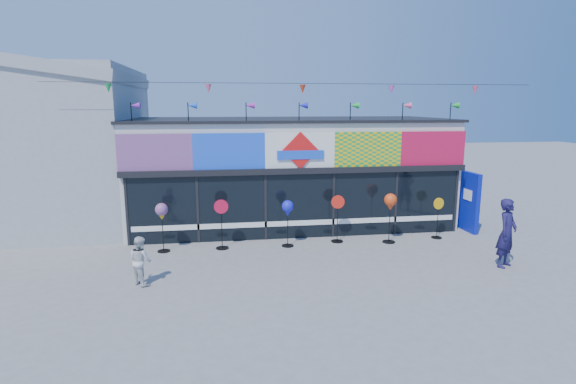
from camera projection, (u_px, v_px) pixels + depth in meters
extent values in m
plane|color=slate|center=(320.00, 273.00, 12.55)|extent=(80.00, 80.00, 0.00)
cube|color=silver|center=(289.00, 171.00, 18.00)|extent=(12.00, 5.00, 4.00)
cube|color=black|center=(300.00, 206.00, 15.67)|extent=(11.60, 0.12, 2.30)
cube|color=black|center=(300.00, 171.00, 15.40)|extent=(12.00, 0.30, 0.20)
cube|color=white|center=(300.00, 223.00, 15.76)|extent=(11.40, 0.10, 0.18)
cube|color=black|center=(289.00, 120.00, 17.60)|extent=(12.20, 5.20, 0.10)
cube|color=black|center=(127.00, 212.00, 14.83)|extent=(0.08, 0.14, 2.30)
cube|color=black|center=(198.00, 209.00, 15.16)|extent=(0.08, 0.14, 2.30)
cube|color=black|center=(266.00, 207.00, 15.49)|extent=(0.08, 0.14, 2.30)
cube|color=black|center=(333.00, 205.00, 15.84)|extent=(0.08, 0.14, 2.30)
cube|color=black|center=(395.00, 203.00, 16.17)|extent=(0.08, 0.14, 2.30)
cube|color=black|center=(455.00, 201.00, 16.50)|extent=(0.08, 0.14, 2.30)
cube|color=red|center=(155.00, 152.00, 14.59)|extent=(2.40, 0.08, 1.20)
cube|color=blue|center=(229.00, 151.00, 14.94)|extent=(2.40, 0.08, 1.20)
cube|color=white|center=(300.00, 150.00, 15.28)|extent=(2.40, 0.08, 1.20)
cube|color=yellow|center=(368.00, 149.00, 15.63)|extent=(2.40, 0.08, 1.20)
cube|color=red|center=(433.00, 148.00, 15.97)|extent=(2.40, 0.08, 1.20)
cube|color=red|center=(300.00, 150.00, 15.22)|extent=(1.27, 0.06, 1.27)
cube|color=blue|center=(300.00, 155.00, 15.23)|extent=(1.60, 0.05, 0.30)
cube|color=purple|center=(185.00, 213.00, 15.18)|extent=(0.78, 0.03, 0.78)
cube|color=purple|center=(232.00, 205.00, 15.36)|extent=(0.92, 0.03, 0.92)
cube|color=purple|center=(277.00, 195.00, 15.53)|extent=(0.78, 0.03, 0.78)
cube|color=#D647BA|center=(321.00, 207.00, 15.84)|extent=(0.92, 0.03, 0.92)
cube|color=red|center=(364.00, 202.00, 16.04)|extent=(0.78, 0.03, 0.78)
cube|color=#1AAD5F|center=(406.00, 193.00, 16.21)|extent=(0.92, 0.03, 0.92)
cylinder|color=black|center=(131.00, 113.00, 14.48)|extent=(0.03, 0.03, 0.70)
cone|color=purple|center=(135.00, 106.00, 14.45)|extent=(0.30, 0.22, 0.22)
cylinder|color=black|center=(188.00, 113.00, 14.74)|extent=(0.03, 0.03, 0.70)
cone|color=blue|center=(192.00, 105.00, 14.71)|extent=(0.30, 0.22, 0.22)
cylinder|color=black|center=(246.00, 113.00, 15.01)|extent=(0.03, 0.03, 0.70)
cone|color=purple|center=(250.00, 105.00, 14.98)|extent=(0.30, 0.22, 0.22)
cylinder|color=black|center=(299.00, 113.00, 15.27)|extent=(0.03, 0.03, 0.70)
cone|color=#171BC5|center=(303.00, 105.00, 15.24)|extent=(0.30, 0.22, 0.22)
cylinder|color=black|center=(350.00, 113.00, 15.52)|extent=(0.03, 0.03, 0.70)
cone|color=green|center=(354.00, 105.00, 15.50)|extent=(0.30, 0.22, 0.22)
cylinder|color=black|center=(403.00, 113.00, 15.80)|extent=(0.03, 0.03, 0.70)
cone|color=#EC4E80|center=(407.00, 105.00, 15.77)|extent=(0.30, 0.22, 0.22)
cylinder|color=black|center=(450.00, 113.00, 16.05)|extent=(0.03, 0.03, 0.70)
cone|color=green|center=(455.00, 105.00, 16.03)|extent=(0.30, 0.22, 0.22)
cylinder|color=black|center=(303.00, 83.00, 14.45)|extent=(16.00, 0.01, 0.01)
cone|color=green|center=(108.00, 88.00, 13.63)|extent=(0.20, 0.20, 0.28)
cone|color=#F65283|center=(208.00, 89.00, 14.06)|extent=(0.20, 0.20, 0.28)
cone|color=red|center=(303.00, 89.00, 14.49)|extent=(0.20, 0.20, 0.28)
cone|color=#E74DD0|center=(391.00, 90.00, 14.92)|extent=(0.20, 0.20, 0.28)
cone|color=#F45178|center=(475.00, 90.00, 15.35)|extent=(0.20, 0.20, 0.28)
cube|color=#A1A3A6|center=(30.00, 147.00, 17.35)|extent=(8.00, 7.00, 6.00)
cube|color=#A1A3A6|center=(20.00, 65.00, 16.75)|extent=(8.18, 7.20, 1.54)
cube|color=#0A19A3|center=(469.00, 202.00, 16.52)|extent=(0.20, 1.11, 2.20)
cube|color=white|center=(468.00, 195.00, 16.46)|extent=(0.06, 0.50, 0.39)
cylinder|color=black|center=(164.00, 251.00, 14.38)|extent=(0.40, 0.40, 0.03)
cylinder|color=black|center=(163.00, 231.00, 14.26)|extent=(0.02, 0.02, 1.31)
sphere|color=#E3A70B|center=(162.00, 209.00, 14.12)|extent=(0.40, 0.40, 0.40)
cone|color=#E3A70B|center=(162.00, 217.00, 14.17)|extent=(0.20, 0.20, 0.18)
cylinder|color=black|center=(222.00, 248.00, 14.68)|extent=(0.42, 0.42, 0.03)
cylinder|color=black|center=(222.00, 228.00, 14.55)|extent=(0.03, 0.03, 1.35)
cylinder|color=red|center=(221.00, 207.00, 14.42)|extent=(0.46, 0.05, 0.46)
cylinder|color=black|center=(288.00, 246.00, 14.93)|extent=(0.39, 0.39, 0.03)
cylinder|color=black|center=(288.00, 227.00, 14.81)|extent=(0.02, 0.02, 1.28)
sphere|color=#171ECB|center=(288.00, 206.00, 14.67)|extent=(0.39, 0.39, 0.39)
cone|color=#171ECB|center=(288.00, 214.00, 14.72)|extent=(0.20, 0.20, 0.18)
cylinder|color=black|center=(337.00, 241.00, 15.41)|extent=(0.41, 0.41, 0.03)
cylinder|color=black|center=(337.00, 222.00, 15.28)|extent=(0.02, 0.02, 1.35)
cylinder|color=red|center=(338.00, 202.00, 15.14)|extent=(0.46, 0.06, 0.46)
cylinder|color=black|center=(389.00, 242.00, 15.34)|extent=(0.43, 0.43, 0.03)
cylinder|color=black|center=(390.00, 222.00, 15.21)|extent=(0.03, 0.03, 1.40)
sphere|color=#E24315|center=(391.00, 200.00, 15.06)|extent=(0.43, 0.43, 0.43)
cone|color=#E24315|center=(390.00, 208.00, 15.11)|extent=(0.22, 0.22, 0.19)
cylinder|color=black|center=(437.00, 238.00, 15.85)|extent=(0.37, 0.37, 0.03)
cylinder|color=black|center=(438.00, 221.00, 15.73)|extent=(0.02, 0.02, 1.20)
cylinder|color=#F9AF0D|center=(439.00, 204.00, 15.61)|extent=(0.40, 0.12, 0.41)
imported|color=#1A1544|center=(507.00, 233.00, 12.89)|extent=(0.87, 0.81, 2.00)
imported|color=silver|center=(141.00, 260.00, 11.67)|extent=(0.69, 0.71, 1.29)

